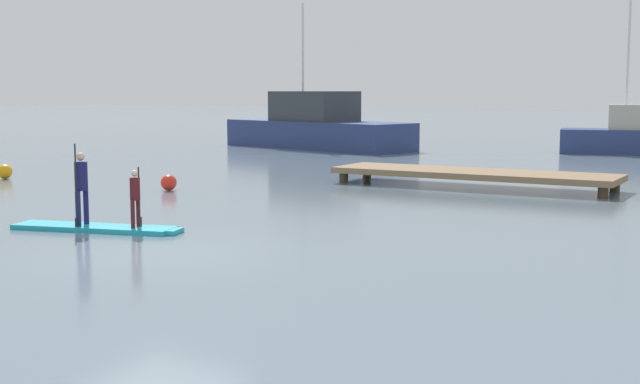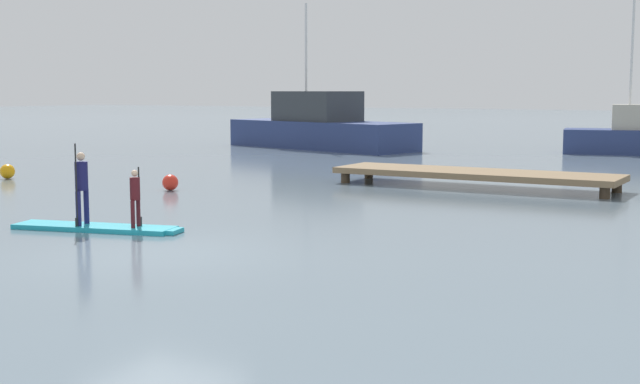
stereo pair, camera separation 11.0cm
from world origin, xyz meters
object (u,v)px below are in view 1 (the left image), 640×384
fishing_boat_white_large (316,127)px  mooring_buoy_mid (5,172)px  mooring_buoy_near (169,183)px  paddleboard_near (97,228)px  paddler_child_solo (135,195)px  paddler_adult (81,184)px

fishing_boat_white_large → mooring_buoy_mid: (-1.36, -18.07, -0.81)m
mooring_buoy_near → mooring_buoy_mid: size_ratio=0.97×
paddleboard_near → mooring_buoy_mid: 11.80m
paddleboard_near → paddler_child_solo: bearing=15.8°
paddler_adult → fishing_boat_white_large: 25.71m
paddler_child_solo → fishing_boat_white_large: size_ratio=0.11×
paddler_child_solo → mooring_buoy_mid: (-10.92, 5.89, -0.52)m
paddleboard_near → mooring_buoy_mid: size_ratio=7.65×
paddler_adult → fishing_boat_white_large: (-8.40, 24.29, 0.09)m
paddler_child_solo → mooring_buoy_mid: 12.42m
paddler_adult → mooring_buoy_near: 7.03m
paddler_adult → mooring_buoy_mid: size_ratio=3.55×
paddleboard_near → mooring_buoy_mid: (-10.08, 6.13, 0.19)m
mooring_buoy_near → fishing_boat_white_large: bearing=106.8°
paddler_child_solo → mooring_buoy_mid: bearing=151.7°
mooring_buoy_near → mooring_buoy_mid: (-6.78, -0.11, 0.01)m
paddleboard_near → paddler_child_solo: size_ratio=3.01×
paddler_child_solo → mooring_buoy_mid: paddler_child_solo is taller
paddleboard_near → fishing_boat_white_large: 25.74m
paddler_adult → fishing_boat_white_large: fishing_boat_white_large is taller
paddler_adult → paddler_child_solo: bearing=15.9°
paddleboard_near → paddler_adult: (-0.32, -0.09, 0.91)m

